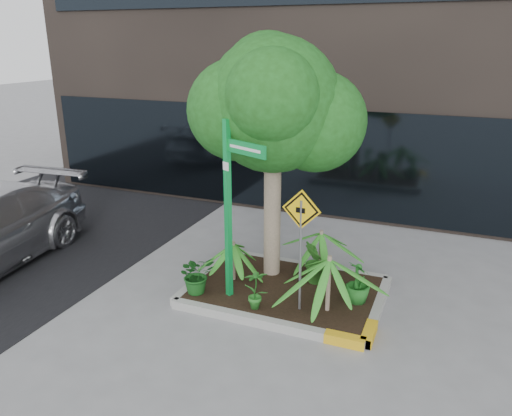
% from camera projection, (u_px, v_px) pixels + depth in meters
% --- Properties ---
extents(ground, '(80.00, 80.00, 0.00)m').
position_uv_depth(ground, '(269.00, 301.00, 8.58)').
color(ground, gray).
rests_on(ground, ground).
extents(planter, '(3.35, 2.36, 0.15)m').
position_uv_depth(planter, '(287.00, 291.00, 8.70)').
color(planter, '#9E9E99').
rests_on(planter, ground).
extents(tree, '(2.94, 2.61, 4.42)m').
position_uv_depth(tree, '(274.00, 105.00, 8.32)').
color(tree, gray).
rests_on(tree, ground).
extents(palm_front, '(1.06, 1.06, 1.18)m').
position_uv_depth(palm_front, '(330.00, 260.00, 7.71)').
color(palm_front, gray).
rests_on(palm_front, ground).
extents(palm_left, '(0.83, 0.83, 0.92)m').
position_uv_depth(palm_left, '(233.00, 244.00, 8.80)').
color(palm_left, gray).
rests_on(palm_left, ground).
extents(palm_back, '(0.90, 0.90, 1.00)m').
position_uv_depth(palm_back, '(321.00, 233.00, 9.13)').
color(palm_back, gray).
rests_on(palm_back, ground).
extents(shrub_a, '(0.85, 0.85, 0.67)m').
position_uv_depth(shrub_a, '(197.00, 274.00, 8.45)').
color(shrub_a, '#164F18').
rests_on(shrub_a, planter).
extents(shrub_b, '(0.55, 0.55, 0.71)m').
position_uv_depth(shrub_b, '(358.00, 282.00, 8.14)').
color(shrub_b, '#216E22').
rests_on(shrub_b, planter).
extents(shrub_c, '(0.51, 0.51, 0.70)m').
position_uv_depth(shrub_c, '(256.00, 288.00, 7.94)').
color(shrub_c, '#277524').
rests_on(shrub_c, planter).
extents(shrub_d, '(0.56, 0.56, 0.83)m').
position_uv_depth(shrub_d, '(316.00, 262.00, 8.74)').
color(shrub_d, '#245C1A').
rests_on(shrub_d, planter).
extents(street_sign_post, '(0.85, 1.16, 3.13)m').
position_uv_depth(street_sign_post, '(233.00, 194.00, 7.90)').
color(street_sign_post, '#0EA043').
rests_on(street_sign_post, ground).
extents(cattle_sign, '(0.62, 0.11, 2.02)m').
position_uv_depth(cattle_sign, '(301.00, 231.00, 7.55)').
color(cattle_sign, slate).
rests_on(cattle_sign, ground).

